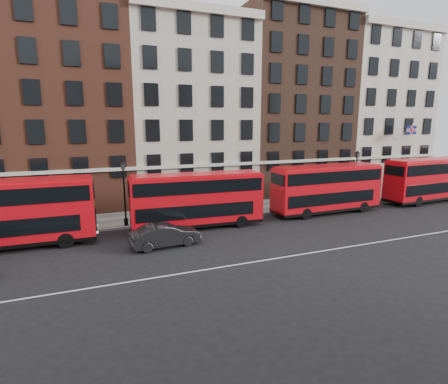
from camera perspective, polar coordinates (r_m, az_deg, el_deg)
name	(u,v)px	position (r m, az deg, el deg)	size (l,w,h in m)	color
ground	(263,248)	(24.06, 6.36, -9.04)	(120.00, 120.00, 0.00)	black
pavement	(211,211)	(33.25, -2.13, -3.14)	(80.00, 5.00, 0.15)	slate
kerb	(220,218)	(30.98, -0.58, -4.20)	(80.00, 0.30, 0.16)	gray
road_centre_line	(278,258)	(22.43, 8.79, -10.62)	(70.00, 0.12, 0.01)	white
building_terrace	(185,105)	(39.23, -6.39, 13.94)	(64.00, 11.95, 22.00)	#B7B09E
bus_a	(5,213)	(27.18, -32.15, -2.88)	(11.11, 2.89, 4.65)	red
bus_b	(197,199)	(27.87, -4.48, -1.14)	(10.62, 3.13, 4.41)	red
bus_c	(327,188)	(33.69, 16.43, 0.66)	(10.75, 2.79, 4.50)	red
bus_d	(430,179)	(43.17, 30.60, 1.88)	(11.17, 3.17, 4.64)	red
car_front	(165,235)	(24.30, -9.55, -6.96)	(1.66, 4.77, 1.57)	black
lamp_post_left	(124,190)	(28.81, -15.97, 0.32)	(0.44, 0.44, 5.33)	black
lamp_post_right	(356,173)	(39.85, 20.76, 2.92)	(0.44, 0.44, 5.33)	black
traffic_light	(423,176)	(45.51, 29.70, 2.31)	(0.25, 0.45, 3.27)	black
iron_railings	(204,201)	(35.15, -3.33, -1.41)	(6.60, 0.06, 1.00)	black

